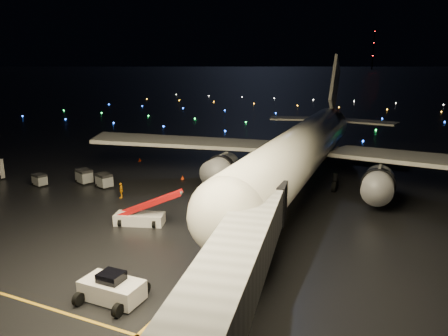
{
  "coord_description": "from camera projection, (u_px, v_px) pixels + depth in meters",
  "views": [
    {
      "loc": [
        26.41,
        -28.75,
        16.2
      ],
      "look_at": [
        7.65,
        12.0,
        5.0
      ],
      "focal_mm": 35.0,
      "sensor_mm": 36.0,
      "label": 1
    }
  ],
  "objects": [
    {
      "name": "airliner",
      "position": [
        307.0,
        120.0,
        56.47
      ],
      "size": [
        62.95,
        60.12,
        17.0
      ],
      "primitive_type": null,
      "rotation": [
        0.0,
        0.0,
        0.05
      ],
      "color": "silver",
      "rests_on": "ground"
    },
    {
      "name": "radio_mast",
      "position": [
        373.0,
        49.0,
        708.75
      ],
      "size": [
        1.8,
        1.8,
        64.0
      ],
      "primitive_type": "cylinder",
      "color": "black",
      "rests_on": "ground"
    },
    {
      "name": "belt_loader",
      "position": [
        139.0,
        208.0,
        43.76
      ],
      "size": [
        7.44,
        4.17,
        3.49
      ],
      "primitive_type": null,
      "rotation": [
        0.0,
        0.0,
        0.33
      ],
      "color": "silver",
      "rests_on": "ground"
    },
    {
      "name": "baggage_cart_0",
      "position": [
        104.0,
        181.0,
        56.55
      ],
      "size": [
        2.54,
        2.2,
        1.81
      ],
      "primitive_type": "cube",
      "rotation": [
        0.0,
        0.0,
        -0.4
      ],
      "color": "gray",
      "rests_on": "ground"
    },
    {
      "name": "safety_cone_0",
      "position": [
        239.0,
        194.0,
        53.29
      ],
      "size": [
        0.51,
        0.51,
        0.47
      ],
      "primitive_type": "cone",
      "rotation": [
        0.0,
        0.0,
        -0.27
      ],
      "color": "#FB3909",
      "rests_on": "ground"
    },
    {
      "name": "safety_cone_2",
      "position": [
        182.0,
        177.0,
        60.51
      ],
      "size": [
        0.54,
        0.54,
        0.56
      ],
      "primitive_type": "cone",
      "rotation": [
        0.0,
        0.0,
        0.11
      ],
      "color": "#FB3909",
      "rests_on": "ground"
    },
    {
      "name": "taxiway_lights",
      "position": [
        330.0,
        113.0,
        133.35
      ],
      "size": [
        164.0,
        92.0,
        0.36
      ],
      "primitive_type": null,
      "color": "black",
      "rests_on": "ground"
    },
    {
      "name": "pushback_tug",
      "position": [
        112.0,
        286.0,
        30.01
      ],
      "size": [
        4.3,
        2.26,
        2.05
      ],
      "primitive_type": "cube",
      "rotation": [
        0.0,
        0.0,
        0.0
      ],
      "color": "silver",
      "rests_on": "ground"
    },
    {
      "name": "lane_centre",
      "position": [
        271.0,
        210.0,
        48.32
      ],
      "size": [
        0.25,
        80.0,
        0.02
      ],
      "primitive_type": "cube",
      "color": "gold",
      "rests_on": "ground"
    },
    {
      "name": "ground",
      "position": [
        386.0,
        83.0,
        304.37
      ],
      "size": [
        2000.0,
        2000.0,
        0.0
      ],
      "primitive_type": "plane",
      "color": "black",
      "rests_on": "ground"
    },
    {
      "name": "crew_c",
      "position": [
        121.0,
        190.0,
        52.27
      ],
      "size": [
        0.93,
        1.18,
        1.87
      ],
      "primitive_type": "imported",
      "rotation": [
        0.0,
        0.0,
        -1.06
      ],
      "color": "orange",
      "rests_on": "ground"
    },
    {
      "name": "baggage_cart_1",
      "position": [
        84.0,
        176.0,
        58.46
      ],
      "size": [
        2.63,
        2.26,
        1.88
      ],
      "primitive_type": "cube",
      "rotation": [
        0.0,
        0.0,
        -0.38
      ],
      "color": "gray",
      "rests_on": "ground"
    },
    {
      "name": "baggage_cart_2",
      "position": [
        40.0,
        180.0,
        57.34
      ],
      "size": [
        2.14,
        1.76,
        1.57
      ],
      "primitive_type": "cube",
      "rotation": [
        0.0,
        0.0,
        -0.28
      ],
      "color": "gray",
      "rests_on": "ground"
    },
    {
      "name": "safety_cone_3",
      "position": [
        140.0,
        160.0,
        71.3
      ],
      "size": [
        0.61,
        0.61,
        0.55
      ],
      "primitive_type": "cone",
      "rotation": [
        0.0,
        0.0,
        0.31
      ],
      "color": "#FB3909",
      "rests_on": "ground"
    },
    {
      "name": "safety_cone_1",
      "position": [
        223.0,
        179.0,
        59.8
      ],
      "size": [
        0.54,
        0.54,
        0.48
      ],
      "primitive_type": "cone",
      "rotation": [
        0.0,
        0.0,
        -0.35
      ],
      "color": "#FB3909",
      "rests_on": "ground"
    }
  ]
}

